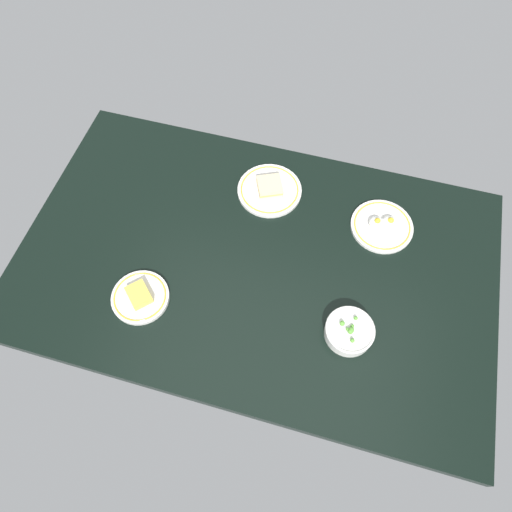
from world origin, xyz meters
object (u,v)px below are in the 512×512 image
plate_sandwich (270,189)px  plate_cheese (140,297)px  bowl_peas (349,331)px  plate_eggs (382,225)px

plate_sandwich → plate_cheese: (27.00, 47.90, -0.00)cm
bowl_peas → plate_eggs: size_ratio=0.70×
plate_eggs → plate_cheese: (65.44, 43.91, 0.10)cm
plate_cheese → plate_sandwich: bearing=-119.4°
bowl_peas → plate_eggs: 38.60cm
plate_eggs → plate_cheese: plate_eggs is taller
plate_sandwich → bowl_peas: (-34.31, 42.34, 1.18)cm
plate_sandwich → plate_cheese: plate_sandwich is taller
plate_sandwich → plate_cheese: bearing=60.6°
plate_sandwich → plate_cheese: 54.98cm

